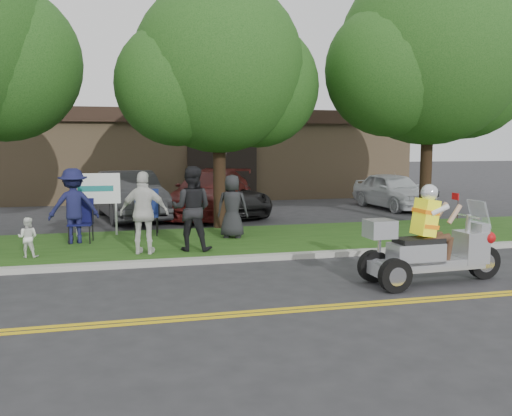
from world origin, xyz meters
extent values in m
plane|color=#28282B|center=(0.00, 0.00, 0.00)|extent=(120.00, 120.00, 0.00)
cube|color=gold|center=(0.00, -0.58, 0.01)|extent=(60.00, 0.10, 0.01)
cube|color=gold|center=(0.00, -0.42, 0.01)|extent=(60.00, 0.10, 0.01)
cube|color=#A8A89E|center=(0.00, 3.05, 0.06)|extent=(60.00, 0.25, 0.12)
cube|color=#1D4512|center=(0.00, 5.20, 0.06)|extent=(60.00, 4.00, 0.10)
cube|color=#9E7F5B|center=(2.00, 19.00, 2.00)|extent=(18.00, 8.00, 4.00)
cube|color=black|center=(2.00, 14.95, 3.70)|extent=(18.00, 0.30, 0.60)
sphere|color=#174212|center=(-5.15, 7.30, 4.59)|extent=(4.05, 4.05, 4.05)
cylinder|color=#332114|center=(0.50, 7.20, 2.10)|extent=(0.36, 0.36, 4.20)
sphere|color=#174212|center=(0.50, 7.20, 4.65)|extent=(4.80, 4.80, 4.80)
sphere|color=#174212|center=(1.70, 7.50, 4.20)|extent=(3.60, 3.60, 3.60)
sphere|color=#174212|center=(-0.70, 7.00, 4.12)|extent=(3.36, 3.36, 3.36)
cylinder|color=#332114|center=(7.00, 7.00, 2.38)|extent=(0.36, 0.36, 4.76)
sphere|color=#174212|center=(7.00, 7.00, 5.27)|extent=(5.60, 5.60, 5.60)
sphere|color=#174212|center=(8.40, 7.30, 4.76)|extent=(4.20, 4.20, 4.20)
sphere|color=#174212|center=(5.60, 6.80, 4.68)|extent=(3.92, 3.92, 3.92)
cylinder|color=silver|center=(-3.40, 6.60, 0.55)|extent=(0.06, 0.06, 1.10)
cylinder|color=silver|center=(-2.40, 6.60, 0.55)|extent=(0.06, 0.06, 1.10)
cube|color=white|center=(-2.90, 6.60, 1.35)|extent=(1.25, 0.06, 0.80)
cylinder|color=black|center=(4.32, 0.48, 0.31)|extent=(0.63, 0.17, 0.63)
cylinder|color=black|center=(2.24, 0.02, 0.29)|extent=(0.59, 0.18, 0.59)
cylinder|color=black|center=(2.21, 0.77, 0.29)|extent=(0.59, 0.18, 0.59)
cube|color=#B8BBC3|center=(3.17, 0.43, 0.36)|extent=(2.01, 0.57, 0.19)
cube|color=#B8BBC3|center=(2.85, 0.42, 0.58)|extent=(0.96, 0.52, 0.37)
cube|color=black|center=(2.90, 0.42, 0.80)|extent=(0.86, 0.47, 0.10)
cube|color=#B8BBC3|center=(4.00, 0.47, 0.63)|extent=(0.49, 0.52, 0.58)
cube|color=silver|center=(4.15, 0.48, 1.24)|extent=(0.22, 0.49, 0.51)
cube|color=#B8BBC3|center=(2.12, 0.39, 1.05)|extent=(0.49, 0.46, 0.31)
sphere|color=#B20C0F|center=(4.25, 0.33, 0.82)|extent=(0.23, 0.23, 0.23)
cube|color=#F8FC1A|center=(3.02, 0.43, 1.22)|extent=(0.38, 0.43, 0.68)
sphere|color=silver|center=(3.08, 0.43, 1.66)|extent=(0.30, 0.30, 0.30)
cylinder|color=black|center=(-3.51, 5.43, 0.33)|extent=(0.03, 0.03, 0.45)
cylinder|color=black|center=(-3.02, 5.37, 0.33)|extent=(0.03, 0.03, 0.45)
cylinder|color=black|center=(-3.45, 5.87, 0.33)|extent=(0.03, 0.03, 0.45)
cylinder|color=black|center=(-2.97, 5.82, 0.33)|extent=(0.03, 0.03, 0.45)
cube|color=#0D0E3D|center=(-3.24, 5.62, 0.56)|extent=(0.61, 0.57, 0.04)
cube|color=#0D0E3D|center=(-3.21, 5.87, 0.87)|extent=(0.57, 0.23, 0.61)
cylinder|color=black|center=(-1.92, 6.15, 0.36)|extent=(0.03, 0.03, 0.51)
cylinder|color=black|center=(-1.37, 6.10, 0.36)|extent=(0.03, 0.03, 0.51)
cylinder|color=black|center=(-1.87, 6.66, 0.36)|extent=(0.03, 0.03, 0.51)
cylinder|color=black|center=(-1.32, 6.60, 0.36)|extent=(0.03, 0.03, 0.51)
cube|color=#101D4E|center=(-1.62, 6.38, 0.62)|extent=(0.69, 0.64, 0.05)
cube|color=#101D4E|center=(-1.59, 6.65, 0.97)|extent=(0.65, 0.25, 0.68)
imported|color=black|center=(-0.71, 4.01, 1.06)|extent=(1.12, 0.99, 1.91)
imported|color=silver|center=(-1.77, 3.87, 1.02)|extent=(1.15, 0.71, 1.82)
imported|color=#181943|center=(-3.38, 5.60, 1.02)|extent=(1.27, 0.84, 1.83)
imported|color=black|center=(0.51, 5.42, 0.92)|extent=(0.93, 0.76, 1.63)
imported|color=white|center=(-4.21, 4.07, 0.54)|extent=(0.48, 0.41, 0.86)
imported|color=#2F2F31|center=(-2.00, 10.41, 0.80)|extent=(2.56, 5.07, 1.60)
imported|color=black|center=(1.23, 10.57, 0.64)|extent=(2.97, 4.95, 1.29)
imported|color=#511513|center=(0.80, 10.65, 0.79)|extent=(4.23, 5.90, 1.59)
imported|color=silver|center=(8.00, 10.93, 0.70)|extent=(1.93, 4.23, 1.41)
camera|label=1|loc=(-2.22, -8.13, 2.53)|focal=38.00mm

